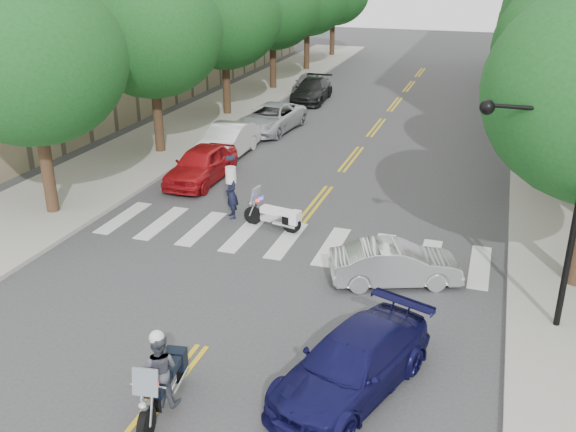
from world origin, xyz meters
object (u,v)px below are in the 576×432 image
at_px(convertible, 395,264).
at_px(sedan_blue, 352,364).
at_px(motorcycle_parked, 277,216).
at_px(officer_standing, 232,194).
at_px(motorcycle_police, 161,374).

height_order(convertible, sedan_blue, sedan_blue).
bearing_deg(sedan_blue, motorcycle_parked, 139.71).
bearing_deg(convertible, motorcycle_parked, 38.87).
distance_m(convertible, sedan_blue, 5.18).
xyz_separation_m(motorcycle_parked, officer_standing, (-1.89, 0.52, 0.42)).
bearing_deg(sedan_blue, officer_standing, 147.35).
distance_m(motorcycle_police, officer_standing, 10.45).
distance_m(motorcycle_parked, sedan_blue, 8.93).
xyz_separation_m(officer_standing, convertible, (6.38, -3.09, -0.30)).
relative_size(officer_standing, sedan_blue, 0.39).
bearing_deg(sedan_blue, convertible, 109.20).
height_order(motorcycle_parked, officer_standing, officer_standing).
bearing_deg(officer_standing, motorcycle_parked, 35.94).
bearing_deg(motorcycle_police, convertible, -126.41).
relative_size(motorcycle_police, motorcycle_parked, 1.08).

